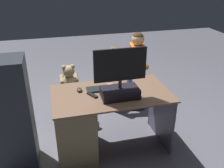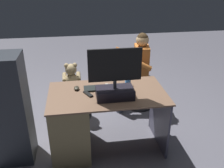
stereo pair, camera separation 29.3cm
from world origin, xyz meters
name	(u,v)px [view 1 (the left image)]	position (x,y,z in m)	size (l,w,h in m)	color
ground_plane	(104,127)	(0.00, 0.00, 0.00)	(10.00, 10.00, 0.00)	#5B5A65
desk	(82,123)	(0.35, 0.41, 0.39)	(1.31, 0.75, 0.74)	brown
monitor	(120,83)	(-0.07, 0.53, 0.90)	(0.55, 0.23, 0.55)	black
keyboard	(105,88)	(0.04, 0.30, 0.75)	(0.42, 0.14, 0.02)	black
computer_mouse	(79,90)	(0.34, 0.28, 0.75)	(0.06, 0.10, 0.04)	#2F2C21
cup	(130,81)	(-0.26, 0.25, 0.78)	(0.07, 0.07, 0.09)	#3372BF
tv_remote	(92,95)	(0.22, 0.42, 0.74)	(0.04, 0.15, 0.02)	black
notebook_binder	(117,91)	(-0.07, 0.39, 0.75)	(0.22, 0.30, 0.02)	silver
office_chair_teddy	(71,103)	(0.40, -0.32, 0.26)	(0.50, 0.50, 0.48)	black
teddy_bear	(69,78)	(0.40, -0.33, 0.64)	(0.25, 0.25, 0.36)	tan
visitor_chair	(136,88)	(-0.62, -0.49, 0.29)	(0.42, 0.42, 0.48)	black
person	(132,65)	(-0.54, -0.47, 0.69)	(0.54, 0.53, 1.17)	#C86F2E
equipment_rack	(10,117)	(1.08, 0.45, 0.62)	(0.44, 0.36, 1.24)	#292D33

